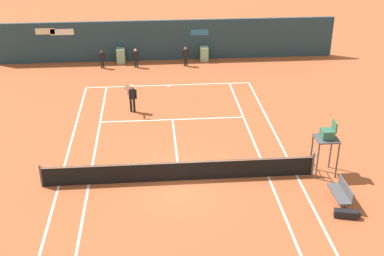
{
  "coord_description": "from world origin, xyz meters",
  "views": [
    {
      "loc": [
        -1.07,
        -19.31,
        12.06
      ],
      "look_at": [
        0.85,
        3.62,
        0.8
      ],
      "focal_mm": 47.68,
      "sensor_mm": 36.0,
      "label": 1
    }
  ],
  "objects": [
    {
      "name": "tennis_ball_mid_court",
      "position": [
        2.16,
        6.74,
        0.03
      ],
      "size": [
        0.07,
        0.07,
        0.07
      ],
      "primitive_type": "sphere",
      "color": "#CCE033",
      "rests_on": "ground_plane"
    },
    {
      "name": "player_bench",
      "position": [
        6.53,
        -2.27,
        0.51
      ],
      "size": [
        0.54,
        1.6,
        0.88
      ],
      "rotation": [
        0.0,
        0.0,
        1.57
      ],
      "color": "#38383D",
      "rests_on": "ground_plane"
    },
    {
      "name": "ball_kid_right_post",
      "position": [
        -2.15,
        15.41,
        0.78
      ],
      "size": [
        0.45,
        0.22,
        1.36
      ],
      "rotation": [
        0.0,
        0.0,
        3.32
      ],
      "color": "black",
      "rests_on": "ground_plane"
    },
    {
      "name": "ball_kid_left_post",
      "position": [
        1.39,
        15.41,
        0.8
      ],
      "size": [
        0.46,
        0.22,
        1.39
      ],
      "rotation": [
        0.0,
        0.0,
        3.28
      ],
      "color": "black",
      "rests_on": "ground_plane"
    },
    {
      "name": "sponsor_back_wall",
      "position": [
        -0.02,
        16.97,
        1.43
      ],
      "size": [
        25.0,
        1.02,
        2.94
      ],
      "color": "#233D4C",
      "rests_on": "ground_plane"
    },
    {
      "name": "ground_plane",
      "position": [
        -0.0,
        0.58,
        0.0
      ],
      "size": [
        80.0,
        80.0,
        0.01
      ],
      "color": "#A8512D"
    },
    {
      "name": "tennis_ball_near_service_line",
      "position": [
        1.72,
        9.17,
        0.03
      ],
      "size": [
        0.07,
        0.07,
        0.07
      ],
      "primitive_type": "sphere",
      "color": "#CCE033",
      "rests_on": "ground_plane"
    },
    {
      "name": "umpire_chair",
      "position": [
        6.54,
        0.11,
        1.77
      ],
      "size": [
        1.0,
        1.0,
        2.59
      ],
      "rotation": [
        0.0,
        0.0,
        1.57
      ],
      "color": "#47474C",
      "rests_on": "ground_plane"
    },
    {
      "name": "equipment_bag",
      "position": [
        6.47,
        -3.32,
        0.16
      ],
      "size": [
        1.06,
        0.51,
        0.32
      ],
      "color": "black",
      "rests_on": "ground_plane"
    },
    {
      "name": "player_on_baseline",
      "position": [
        -2.23,
        7.64,
        0.98
      ],
      "size": [
        0.63,
        0.69,
        1.85
      ],
      "rotation": [
        0.0,
        0.0,
        3.18
      ],
      "color": "black",
      "rests_on": "ground_plane"
    },
    {
      "name": "ball_kid_centre_post",
      "position": [
        -4.51,
        15.41,
        0.74
      ],
      "size": [
        0.43,
        0.21,
        1.29
      ],
      "rotation": [
        0.0,
        0.0,
        3.31
      ],
      "color": "black",
      "rests_on": "ground_plane"
    },
    {
      "name": "tennis_net",
      "position": [
        0.0,
        0.0,
        0.51
      ],
      "size": [
        12.1,
        0.1,
        1.07
      ],
      "color": "#4C4C51",
      "rests_on": "ground_plane"
    }
  ]
}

